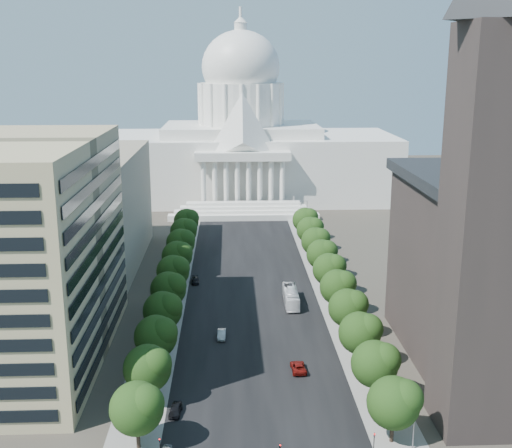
{
  "coord_description": "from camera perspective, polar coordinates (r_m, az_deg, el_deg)",
  "views": [
    {
      "loc": [
        -4.8,
        -68.5,
        52.76
      ],
      "look_at": [
        1.12,
        72.54,
        17.07
      ],
      "focal_mm": 45.0,
      "sensor_mm": 36.0,
      "label": 1
    }
  ],
  "objects": [
    {
      "name": "streetlight_c",
      "position": [
        139.01,
        8.02,
        -5.69
      ],
      "size": [
        2.61,
        0.44,
        9.0
      ],
      "color": "gray",
      "rests_on": "ground"
    },
    {
      "name": "car_silver",
      "position": [
        128.15,
        -3.07,
        -9.77
      ],
      "size": [
        1.69,
        4.61,
        1.51
      ],
      "primitive_type": "imported",
      "rotation": [
        0.0,
        0.0,
        -0.02
      ],
      "color": "#989B9F",
      "rests_on": "ground"
    },
    {
      "name": "tree_l_f",
      "position": [
        148.31,
        -7.28,
        -4.12
      ],
      "size": [
        7.79,
        7.6,
        9.97
      ],
      "color": "#33261C",
      "rests_on": "ground"
    },
    {
      "name": "streetlight_f",
      "position": [
        210.29,
        4.4,
        1.25
      ],
      "size": [
        2.61,
        0.44,
        9.0
      ],
      "color": "gray",
      "rests_on": "ground"
    },
    {
      "name": "streetlight_d",
      "position": [
        162.4,
        6.46,
        -2.7
      ],
      "size": [
        2.61,
        0.44,
        9.0
      ],
      "color": "gray",
      "rests_on": "ground"
    },
    {
      "name": "tree_r_e",
      "position": [
        138.35,
        7.4,
        -5.49
      ],
      "size": [
        7.79,
        7.6,
        9.97
      ],
      "color": "#33261C",
      "rests_on": "ground"
    },
    {
      "name": "tree_l_e",
      "position": [
        137.01,
        -7.69,
        -5.7
      ],
      "size": [
        7.79,
        7.6,
        9.97
      ],
      "color": "#33261C",
      "rests_on": "ground"
    },
    {
      "name": "road_asphalt",
      "position": [
        167.12,
        -0.64,
        -4.21
      ],
      "size": [
        30.0,
        260.0,
        0.01
      ],
      "primitive_type": "cube",
      "color": "black",
      "rests_on": "ground"
    },
    {
      "name": "car_dark_a",
      "position": [
        103.66,
        -7.17,
        -16.05
      ],
      "size": [
        2.1,
        4.46,
        1.47
      ],
      "primitive_type": "imported",
      "rotation": [
        0.0,
        0.0,
        -0.09
      ],
      "color": "black",
      "rests_on": "ground"
    },
    {
      "name": "sidewalk_left",
      "position": [
        167.65,
        -7.16,
        -4.27
      ],
      "size": [
        8.0,
        260.0,
        0.02
      ],
      "primitive_type": "cube",
      "color": "gray",
      "rests_on": "ground"
    },
    {
      "name": "tree_l_j",
      "position": [
        194.34,
        -6.13,
        0.32
      ],
      "size": [
        7.79,
        7.6,
        9.97
      ],
      "color": "#33261C",
      "rests_on": "ground"
    },
    {
      "name": "tree_l_d",
      "position": [
        125.84,
        -8.17,
        -7.55
      ],
      "size": [
        7.79,
        7.6,
        9.97
      ],
      "color": "#33261C",
      "rests_on": "ground"
    },
    {
      "name": "tree_r_a",
      "position": [
        95.54,
        12.37,
        -15.16
      ],
      "size": [
        7.79,
        7.6,
        9.97
      ],
      "color": "#33261C",
      "rests_on": "ground"
    },
    {
      "name": "car_red",
      "position": [
        115.63,
        3.78,
        -12.58
      ],
      "size": [
        2.67,
        5.43,
        1.48
      ],
      "primitive_type": "imported",
      "rotation": [
        0.0,
        0.0,
        3.18
      ],
      "color": "maroon",
      "rests_on": "ground"
    },
    {
      "name": "tree_l_c",
      "position": [
        114.84,
        -8.76,
        -9.77
      ],
      "size": [
        7.79,
        7.6,
        9.97
      ],
      "color": "#33261C",
      "rests_on": "ground"
    },
    {
      "name": "tree_r_f",
      "position": [
        149.55,
        6.63,
        -3.95
      ],
      "size": [
        7.79,
        7.6,
        9.97
      ],
      "color": "#33261C",
      "rests_on": "ground"
    },
    {
      "name": "tree_r_j",
      "position": [
        195.29,
        4.47,
        0.43
      ],
      "size": [
        7.79,
        7.6,
        9.97
      ],
      "color": "#33261C",
      "rests_on": "ground"
    },
    {
      "name": "tree_r_d",
      "position": [
        127.3,
        8.3,
        -7.3
      ],
      "size": [
        7.79,
        7.6,
        9.97
      ],
      "color": "#33261C",
      "rests_on": "ground"
    },
    {
      "name": "traffic_signal_left",
      "position": [
        91.72,
        -8.55,
        -18.78
      ],
      "size": [
        0.18,
        0.49,
        4.3
      ],
      "color": "black",
      "rests_on": "ground"
    },
    {
      "name": "office_block_left_far",
      "position": [
        178.0,
        -16.4,
        1.36
      ],
      "size": [
        38.0,
        52.0,
        30.0
      ],
      "primitive_type": "cube",
      "color": "gray",
      "rests_on": "ground"
    },
    {
      "name": "sidewalk_right",
      "position": [
        168.73,
        5.84,
        -4.11
      ],
      "size": [
        8.0,
        260.0,
        0.02
      ],
      "primitive_type": "cube",
      "color": "gray",
      "rests_on": "ground"
    },
    {
      "name": "tree_l_a",
      "position": [
        93.59,
        -10.37,
        -15.72
      ],
      "size": [
        7.79,
        7.6,
        9.97
      ],
      "color": "#33261C",
      "rests_on": "ground"
    },
    {
      "name": "tree_r_h",
      "position": [
        172.26,
        5.41,
        -1.47
      ],
      "size": [
        7.79,
        7.6,
        9.97
      ],
      "color": "#33261C",
      "rests_on": "ground"
    },
    {
      "name": "tree_r_c",
      "position": [
        116.44,
        9.39,
        -9.45
      ],
      "size": [
        7.79,
        7.6,
        9.97
      ],
      "color": "#33261C",
      "rests_on": "ground"
    },
    {
      "name": "streetlight_b",
      "position": [
        116.3,
        10.22,
        -9.85
      ],
      "size": [
        2.61,
        0.44,
        9.0
      ],
      "color": "gray",
      "rests_on": "ground"
    },
    {
      "name": "tree_l_h",
      "position": [
        171.19,
        -6.63,
        -1.6
      ],
      "size": [
        7.79,
        7.6,
        9.97
      ],
      "color": "#33261C",
      "rests_on": "ground"
    },
    {
      "name": "traffic_signal_right",
      "position": [
        93.22,
        10.46,
        -18.27
      ],
      "size": [
        0.18,
        0.49,
        4.3
      ],
      "color": "black",
      "rests_on": "ground"
    },
    {
      "name": "tree_l_b",
      "position": [
        104.06,
        -9.47,
        -12.44
      ],
      "size": [
        7.79,
        7.6,
        9.97
      ],
      "color": "#33261C",
      "rests_on": "ground"
    },
    {
      "name": "tree_r_g",
      "position": [
        160.86,
        5.98,
        -2.62
      ],
      "size": [
        7.79,
        7.6,
        9.97
      ],
      "color": "#33261C",
      "rests_on": "ground"
    },
    {
      "name": "tree_l_g",
      "position": [
        159.7,
        -6.93,
        -2.77
      ],
      "size": [
        7.79,
        7.6,
        9.97
      ],
      "color": "#33261C",
      "rests_on": "ground"
    },
    {
      "name": "streetlight_e",
      "position": [
        186.21,
        5.3,
        -0.47
      ],
      "size": [
        2.61,
        0.44,
        9.0
      ],
      "color": "gray",
      "rests_on": "ground"
    },
    {
      "name": "streetlight_a",
      "position": [
        94.74,
        13.58,
        -15.95
      ],
      "size": [
        2.61,
        0.44,
        9.0
      ],
      "color": "gray",
      "rests_on": "ground"
    },
    {
      "name": "capitol",
      "position": [
        255.54,
        -1.32,
        6.82
      ],
      "size": [
        120.0,
        56.0,
        73.0
      ],
      "color": "white",
      "rests_on": "ground"
    },
    {
      "name": "tree_r_b",
      "position": [
        105.83,
        10.72,
        -12.03
      ],
      "size": [
        7.79,
        7.6,
        9.97
      ],
      "color": "#33261C",
      "rests_on": "ground"
    },
    {
      "name": "city_bus",
      "position": [
        144.72,
        3.12,
        -6.47
      ],
      "size": [
        3.01,
        12.52,
        3.48
      ],
      "primitive_type": "imported",
      "rotation": [
        0.0,
        0.0,
        -0.01
      ],
      "color": "silver",
      "rests_on": "ground"
    },
    {
      "name": "car_dark_b",
      "position": [
        158.83,
        -5.43,
        -5.03
      ],
      "size": [
        2.13,
        4.58,
        1.29
      ],
      "primitive_type": "imported",
      "rotation": [
        0.0,
        0.0,
        0.07
      ],
      "color": "black",
      "rests_on": "ground"
    },
    {
      "name": "tree_l_i",
      "position": [
        182.74,
        -6.36,
        -0.58
      ],
      "size": [
        7.79,
        7.6,
        9.97
      ],
      "color": "#33261C",
      "rests_on": "ground"
    },
    {
      "name": "tree_r_i",
      "position": [
        183.74,
        4.91,
        -0.46
      ],
      "size": [
        7.79,
        7.6,
        9.97
      ],
      "color": "#33261C",
      "rests_on": "ground"
    }
  ]
}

